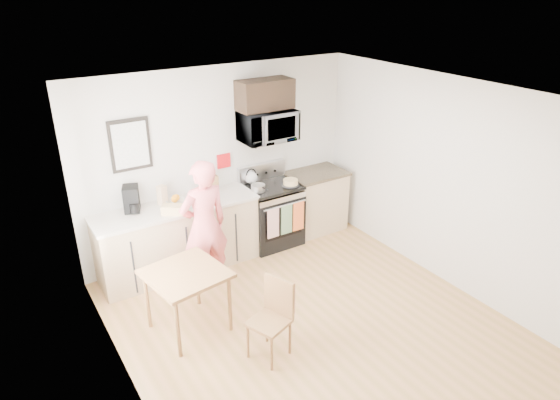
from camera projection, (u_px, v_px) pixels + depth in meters
floor at (316, 328)px, 5.63m from camera, size 4.60×4.60×0.00m
back_wall at (220, 161)px, 6.86m from camera, size 4.00×0.04×2.60m
front_wall at (526, 359)px, 3.33m from camera, size 4.00×0.04×2.60m
left_wall at (125, 285)px, 4.12m from camera, size 0.04×4.60×2.60m
right_wall at (452, 185)px, 6.07m from camera, size 0.04×4.60×2.60m
ceiling at (324, 99)px, 4.56m from camera, size 4.00×4.60×0.04m
window at (100, 220)px, 4.65m from camera, size 0.06×1.40×1.50m
cabinet_left at (179, 239)px, 6.59m from camera, size 2.10×0.60×0.90m
countertop_left at (176, 207)px, 6.40m from camera, size 2.14×0.64×0.04m
cabinet_right at (315, 202)px, 7.68m from camera, size 0.84×0.60×0.90m
countertop_right at (316, 173)px, 7.49m from camera, size 0.88×0.64×0.04m
range at (272, 215)px, 7.28m from camera, size 0.76×0.70×1.16m
microwave at (267, 126)px, 6.81m from camera, size 0.76×0.51×0.42m
upper_cabinet at (265, 94)px, 6.68m from camera, size 0.76×0.35×0.40m
wall_art at (130, 145)px, 6.07m from camera, size 0.50×0.04×0.65m
wall_trivet at (224, 161)px, 6.88m from camera, size 0.20×0.02×0.20m
person at (204, 226)px, 6.08m from camera, size 0.64×0.44×1.70m
dining_table at (186, 279)px, 5.37m from camera, size 0.79×0.79×0.74m
chair at (276, 305)px, 5.09m from camera, size 0.50×0.47×0.87m
knife_block at (213, 183)px, 6.77m from camera, size 0.11×0.15×0.23m
utensil_crock at (208, 184)px, 6.70m from camera, size 0.11×0.11×0.34m
fruit_bowl at (175, 201)px, 6.42m from camera, size 0.31×0.31×0.11m
milk_carton at (162, 195)px, 6.38m from camera, size 0.13×0.13×0.26m
coffee_maker at (132, 200)px, 6.18m from camera, size 0.25×0.30×0.33m
bread_bag at (175, 210)px, 6.15m from camera, size 0.34×0.30×0.11m
cake at (291, 182)px, 7.04m from camera, size 0.26×0.26×0.08m
kettle at (251, 177)px, 7.08m from camera, size 0.18×0.18×0.23m
pot at (258, 188)px, 6.84m from camera, size 0.19×0.33×0.10m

